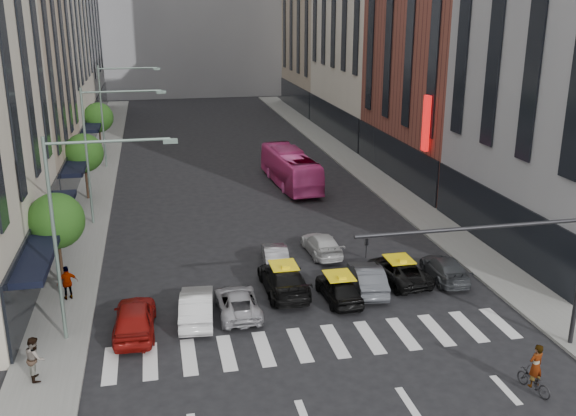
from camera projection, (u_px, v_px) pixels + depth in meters
ground at (331, 360)px, 26.77m from camera, size 160.00×160.00×0.00m
sidewalk_left at (96, 185)px, 52.41m from camera, size 3.00×96.00×0.15m
sidewalk_right at (364, 170)px, 56.99m from camera, size 3.00×96.00×0.15m
building_right_b at (447, 20)px, 51.36m from camera, size 8.00×18.00×26.00m
building_right_d at (324, 6)px, 86.47m from camera, size 8.00×18.00×28.00m
tree_near at (56, 221)px, 32.63m from camera, size 2.88×2.88×4.95m
tree_mid at (84, 153)px, 47.54m from camera, size 2.88×2.88×4.95m
tree_far at (98, 117)px, 62.45m from camera, size 2.88×2.88×4.95m
streetlamp_near at (76, 212)px, 26.71m from camera, size 5.38×0.25×9.00m
streetlamp_mid at (100, 138)px, 41.62m from camera, size 5.38×0.25×9.00m
streetlamp_far at (112, 103)px, 56.53m from camera, size 5.38×0.25×9.00m
traffic_signal at (523, 255)px, 26.01m from camera, size 10.10×0.20×6.00m
liberty_sign at (426, 123)px, 46.09m from camera, size 0.30×0.70×4.00m
car_red at (134, 318)px, 28.72m from camera, size 1.98×4.59×1.54m
car_white_front at (197, 306)px, 29.96m from camera, size 1.92×4.46×1.43m
car_silver at (238, 302)px, 30.64m from camera, size 1.95×4.22×1.17m
taxi_left at (284, 279)px, 32.86m from camera, size 2.12×5.12×1.48m
taxi_center at (339, 288)px, 31.97m from camera, size 1.73×3.95×1.32m
car_grey_mid at (367, 278)px, 33.07m from camera, size 1.98×4.36×1.39m
taxi_right at (398, 270)px, 34.22m from camera, size 2.63×4.71×1.25m
car_grey_curb at (445, 268)px, 34.50m from camera, size 2.07×4.35×1.23m
car_row2_left at (275, 256)px, 36.23m from camera, size 1.64×3.89×1.25m
car_row2_right at (321, 244)px, 37.98m from camera, size 1.91×4.29×1.22m
bus at (290, 168)px, 52.13m from camera, size 3.11×10.53×2.89m
motorcycle at (534, 381)px, 24.47m from camera, size 0.95×1.76×0.88m
rider at (538, 351)px, 24.07m from camera, size 0.72×0.56×1.77m
pedestrian_near at (35, 358)px, 24.93m from camera, size 0.86×1.01×1.80m
pedestrian_far at (68, 283)px, 31.73m from camera, size 1.10×0.70×1.75m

